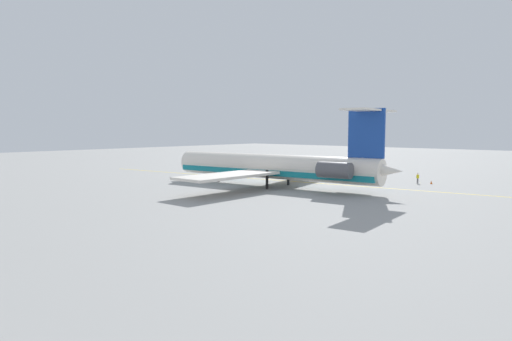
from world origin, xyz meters
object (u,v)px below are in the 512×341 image
object	(u,v)px
safety_cone_nose	(431,182)
ground_crew_near_tail	(418,177)
ground_crew_near_nose	(298,167)
main_jetliner	(278,166)

from	to	relation	value
safety_cone_nose	ground_crew_near_tail	bearing A→B (deg)	20.54
ground_crew_near_tail	ground_crew_near_nose	bearing A→B (deg)	-119.15
safety_cone_nose	ground_crew_near_nose	bearing A→B (deg)	-3.17
ground_crew_near_nose	main_jetliner	bearing A→B (deg)	-117.91
ground_crew_near_tail	safety_cone_nose	size ratio (longest dim) A/B	3.32
ground_crew_near_tail	safety_cone_nose	bearing A→B (deg)	86.43
main_jetliner	safety_cone_nose	size ratio (longest dim) A/B	79.30
ground_crew_near_tail	main_jetliner	bearing A→B (deg)	-61.56
main_jetliner	ground_crew_near_nose	distance (m)	26.15
safety_cone_nose	main_jetliner	bearing A→B (deg)	50.05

